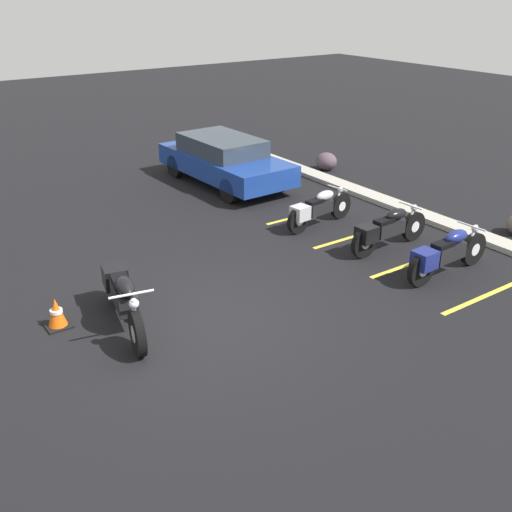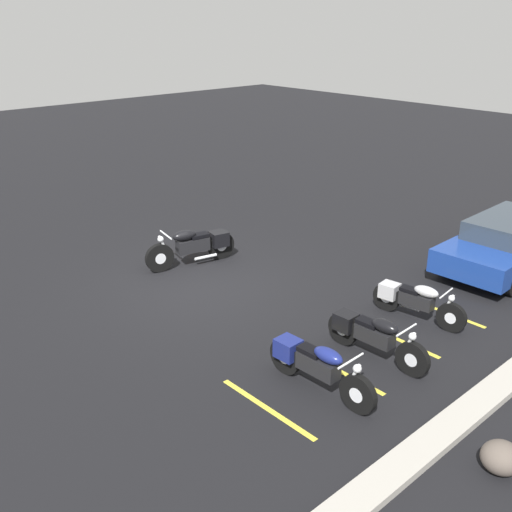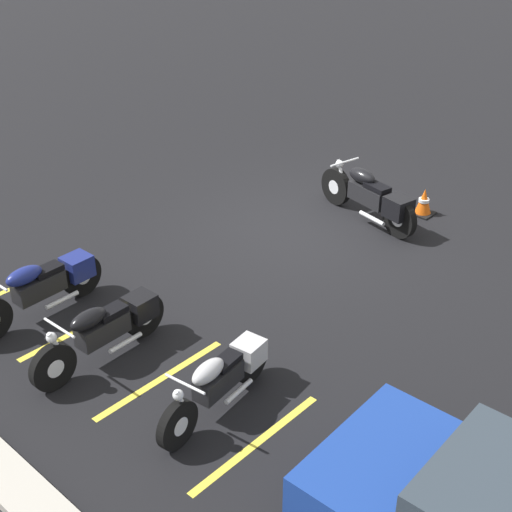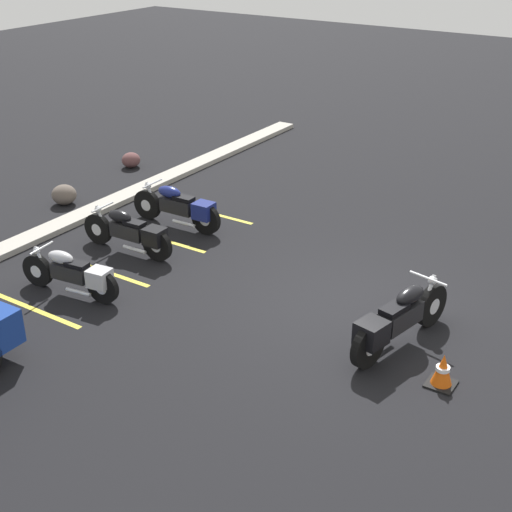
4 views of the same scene
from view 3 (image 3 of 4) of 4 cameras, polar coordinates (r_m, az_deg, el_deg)
The scene contains 10 objects.
ground at distance 12.85m, azimuth 3.77°, elevation 2.15°, with size 60.00×60.00×0.00m, color black.
motorcycle_black_featured at distance 13.04m, azimuth 9.23°, elevation 4.69°, with size 2.36×0.86×0.94m.
parked_bike_0 at distance 8.69m, azimuth -2.78°, elevation -9.74°, with size 0.62×2.03×0.80m.
parked_bike_1 at distance 9.66m, azimuth -11.87°, elevation -5.67°, with size 0.60×2.15×0.84m.
parked_bike_2 at distance 10.75m, azimuth -16.67°, elevation -2.28°, with size 0.62×2.21×0.87m.
traffic_cone at distance 13.64m, azimuth 13.27°, elevation 4.19°, with size 0.40×0.40×0.51m.
stall_line_0 at distance 8.48m, azimuth 0.07°, elevation -14.73°, with size 0.10×2.10×0.00m, color gold.
stall_line_1 at distance 9.41m, azimuth -7.62°, elevation -9.72°, with size 0.10×2.10×0.00m, color gold.
stall_line_2 at distance 10.53m, azimuth -13.63°, elevation -5.57°, with size 0.10×2.10×0.00m, color gold.
stall_line_3 at distance 11.78m, azimuth -18.37°, elevation -2.21°, with size 0.10×2.10×0.00m, color gold.
Camera 3 is at (-7.07, 8.93, 5.95)m, focal length 50.00 mm.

